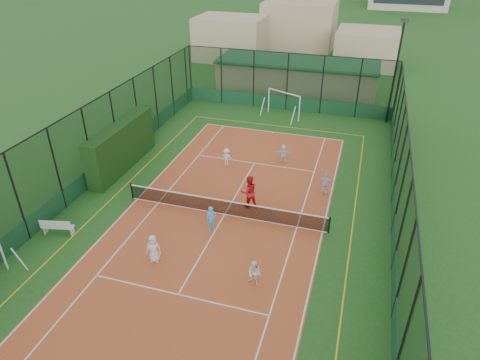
% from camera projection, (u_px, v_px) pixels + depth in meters
% --- Properties ---
extents(ground, '(300.00, 300.00, 0.00)m').
position_uv_depth(ground, '(225.00, 215.00, 24.08)').
color(ground, '#264E1A').
rests_on(ground, ground).
extents(court_slab, '(11.17, 23.97, 0.01)m').
position_uv_depth(court_slab, '(225.00, 214.00, 24.08)').
color(court_slab, '#A44624').
rests_on(court_slab, ground).
extents(tennis_net, '(11.67, 0.12, 1.06)m').
position_uv_depth(tennis_net, '(224.00, 207.00, 23.81)').
color(tennis_net, black).
rests_on(tennis_net, ground).
extents(perimeter_fence, '(18.12, 34.12, 5.00)m').
position_uv_depth(perimeter_fence, '(224.00, 176.00, 22.81)').
color(perimeter_fence, black).
rests_on(perimeter_fence, ground).
extents(floodlight_ne, '(0.60, 0.26, 8.25)m').
position_uv_depth(floodlight_ne, '(395.00, 73.00, 33.53)').
color(floodlight_ne, black).
rests_on(floodlight_ne, ground).
extents(clubhouse, '(15.20, 7.20, 3.15)m').
position_uv_depth(clubhouse, '(297.00, 76.00, 41.44)').
color(clubhouse, tan).
rests_on(clubhouse, ground).
extents(hedge_left, '(1.05, 6.97, 3.05)m').
position_uv_depth(hedge_left, '(122.00, 146.00, 28.20)').
color(hedge_left, black).
rests_on(hedge_left, ground).
extents(white_bench, '(1.72, 0.80, 0.94)m').
position_uv_depth(white_bench, '(58.00, 226.00, 22.36)').
color(white_bench, white).
rests_on(white_bench, ground).
extents(futsal_goal_far, '(3.42, 2.27, 2.14)m').
position_uv_depth(futsal_goal_far, '(284.00, 105.00, 36.16)').
color(futsal_goal_far, white).
rests_on(futsal_goal_far, ground).
extents(child_near_left, '(0.80, 0.61, 1.48)m').
position_uv_depth(child_near_left, '(154.00, 249.00, 20.35)').
color(child_near_left, silver).
rests_on(child_near_left, court_slab).
extents(child_near_mid, '(0.64, 0.59, 1.47)m').
position_uv_depth(child_near_mid, '(211.00, 219.00, 22.44)').
color(child_near_mid, '#4FA4E1').
rests_on(child_near_mid, court_slab).
extents(child_near_right, '(0.73, 0.63, 1.28)m').
position_uv_depth(child_near_right, '(254.00, 273.00, 19.03)').
color(child_near_right, white).
rests_on(child_near_right, court_slab).
extents(child_far_left, '(0.77, 0.45, 1.19)m').
position_uv_depth(child_far_left, '(227.00, 157.00, 28.91)').
color(child_far_left, silver).
rests_on(child_far_left, court_slab).
extents(child_far_right, '(0.90, 0.41, 1.51)m').
position_uv_depth(child_far_right, '(325.00, 184.00, 25.50)').
color(child_far_right, silver).
rests_on(child_far_right, court_slab).
extents(child_far_back, '(1.27, 0.58, 1.32)m').
position_uv_depth(child_far_back, '(283.00, 153.00, 29.17)').
color(child_far_back, white).
rests_on(child_far_back, court_slab).
extents(coach, '(1.21, 1.14, 1.97)m').
position_uv_depth(coach, '(249.00, 192.00, 24.30)').
color(coach, red).
rests_on(coach, court_slab).
extents(tennis_balls, '(2.75, 1.44, 0.07)m').
position_uv_depth(tennis_balls, '(262.00, 206.00, 24.72)').
color(tennis_balls, '#CCE033').
rests_on(tennis_balls, court_slab).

